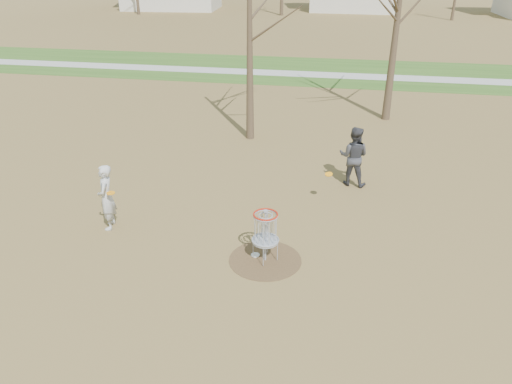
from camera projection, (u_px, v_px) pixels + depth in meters
The scene contains 9 objects.
ground at pixel (265, 260), 12.29m from camera, with size 160.00×160.00×0.00m, color brown.
green_band at pixel (320, 71), 30.82m from camera, with size 160.00×8.00×0.01m, color #2D5119.
footpath at pixel (319, 75), 29.93m from camera, with size 160.00×1.50×0.01m, color #9E9E99.
dirt_circle at pixel (265, 260), 12.29m from camera, with size 1.80×1.80×0.01m, color #47331E.
player_standing at pixel (106, 197), 13.33m from camera, with size 0.67×0.44×1.83m, color #BDBDBD.
player_throwing at pixel (354, 156), 15.79m from camera, with size 0.94×0.74×1.94m, color #37373C.
disc_grounded at pixel (255, 255), 12.46m from camera, with size 0.22×0.22×0.02m, color white.
discs_in_play at pixel (231, 183), 13.80m from camera, with size 5.77×2.82×0.23m.
disc_golf_basket at pixel (265, 228), 11.89m from camera, with size 0.64×0.64×1.35m.
Camera 1 is at (1.60, -10.15, 6.95)m, focal length 35.00 mm.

